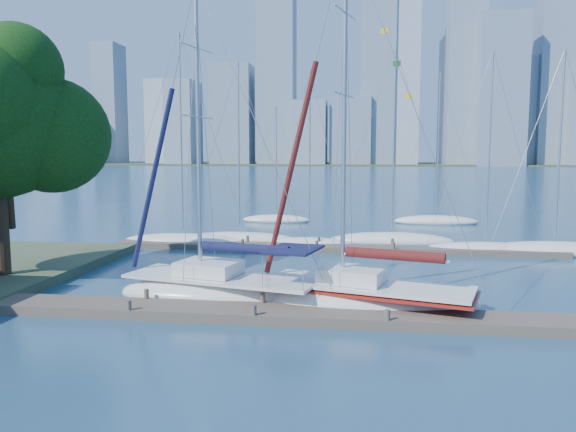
# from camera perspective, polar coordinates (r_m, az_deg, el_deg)

# --- Properties ---
(ground) EXTENTS (700.00, 700.00, 0.00)m
(ground) POSITION_cam_1_polar(r_m,az_deg,el_deg) (22.65, -3.01, -10.34)
(ground) COLOR navy
(ground) RESTS_ON ground
(near_dock) EXTENTS (26.00, 2.00, 0.40)m
(near_dock) POSITION_cam_1_polar(r_m,az_deg,el_deg) (22.60, -3.01, -9.86)
(near_dock) COLOR brown
(near_dock) RESTS_ON ground
(far_dock) EXTENTS (30.00, 1.80, 0.36)m
(far_dock) POSITION_cam_1_polar(r_m,az_deg,el_deg) (37.89, 4.54, -3.27)
(far_dock) COLOR brown
(far_dock) RESTS_ON ground
(far_shore) EXTENTS (800.00, 100.00, 1.50)m
(far_shore) POSITION_cam_1_polar(r_m,az_deg,el_deg) (341.39, 7.18, 5.23)
(far_shore) COLOR #38472D
(far_shore) RESTS_ON ground
(sailboat_navy) EXTENTS (9.83, 5.14, 14.50)m
(sailboat_navy) POSITION_cam_1_polar(r_m,az_deg,el_deg) (25.17, -6.71, -6.18)
(sailboat_navy) COLOR silver
(sailboat_navy) RESTS_ON ground
(sailboat_maroon) EXTENTS (9.78, 5.46, 15.96)m
(sailboat_maroon) POSITION_cam_1_polar(r_m,az_deg,el_deg) (23.81, 8.00, -6.58)
(sailboat_maroon) COLOR silver
(sailboat_maroon) RESTS_ON ground
(bg_boat_0) EXTENTS (9.22, 4.87, 15.28)m
(bg_boat_0) POSITION_cam_1_polar(r_m,az_deg,el_deg) (41.06, -10.59, -2.46)
(bg_boat_0) COLOR silver
(bg_boat_0) RESTS_ON ground
(bg_boat_1) EXTENTS (8.70, 4.17, 13.40)m
(bg_boat_1) POSITION_cam_1_polar(r_m,az_deg,el_deg) (41.70, -4.93, -2.28)
(bg_boat_1) COLOR silver
(bg_boat_1) RESTS_ON ground
(bg_boat_2) EXTENTS (6.26, 4.22, 12.53)m
(bg_boat_2) POSITION_cam_1_polar(r_m,az_deg,el_deg) (39.42, 2.19, -2.77)
(bg_boat_2) COLOR silver
(bg_boat_2) RESTS_ON ground
(bg_boat_3) EXTENTS (9.15, 3.56, 14.13)m
(bg_boat_3) POSITION_cam_1_polar(r_m,az_deg,el_deg) (41.28, 10.50, -2.41)
(bg_boat_3) COLOR silver
(bg_boat_3) RESTS_ON ground
(bg_boat_4) EXTENTS (8.17, 4.21, 13.42)m
(bg_boat_4) POSITION_cam_1_polar(r_m,az_deg,el_deg) (39.28, 19.43, -3.17)
(bg_boat_4) COLOR silver
(bg_boat_4) RESTS_ON ground
(bg_boat_5) EXTENTS (9.36, 5.39, 13.42)m
(bg_boat_5) POSITION_cam_1_polar(r_m,az_deg,el_deg) (40.32, 25.45, -3.14)
(bg_boat_5) COLOR silver
(bg_boat_5) RESTS_ON ground
(bg_boat_6) EXTENTS (6.62, 2.48, 11.20)m
(bg_boat_6) POSITION_cam_1_polar(r_m,az_deg,el_deg) (53.57, -1.19, -0.35)
(bg_boat_6) COLOR silver
(bg_boat_6) RESTS_ON ground
(bg_boat_7) EXTENTS (7.97, 3.61, 14.20)m
(bg_boat_7) POSITION_cam_1_polar(r_m,az_deg,el_deg) (53.99, 14.81, -0.46)
(bg_boat_7) COLOR silver
(bg_boat_7) RESTS_ON ground
(skyline) EXTENTS (502.61, 51.31, 119.47)m
(skyline) POSITION_cam_1_polar(r_m,az_deg,el_deg) (313.41, 10.46, 11.61)
(skyline) COLOR gray
(skyline) RESTS_ON ground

